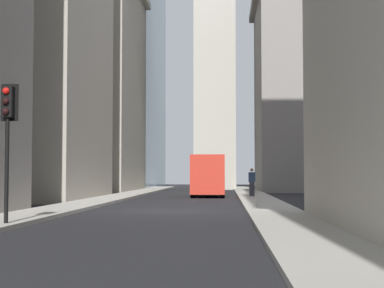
# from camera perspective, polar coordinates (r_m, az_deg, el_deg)

# --- Properties ---
(ground_plane) EXTENTS (135.00, 135.00, 0.00)m
(ground_plane) POSITION_cam_1_polar(r_m,az_deg,el_deg) (25.44, -2.60, -6.41)
(ground_plane) COLOR black
(sidewalk_right) EXTENTS (90.00, 2.20, 0.14)m
(sidewalk_right) POSITION_cam_1_polar(r_m,az_deg,el_deg) (26.27, -12.47, -6.08)
(sidewalk_right) COLOR #A8A399
(sidewalk_right) RESTS_ON ground_plane
(sidewalk_left) EXTENTS (90.00, 2.20, 0.14)m
(sidewalk_left) POSITION_cam_1_polar(r_m,az_deg,el_deg) (25.38, 7.62, -6.24)
(sidewalk_left) COLOR #A8A399
(sidewalk_left) RESTS_ON ground_plane
(building_left_far) EXTENTS (12.42, 10.50, 21.52)m
(building_left_far) POSITION_cam_1_polar(r_m,az_deg,el_deg) (56.96, 11.32, 6.45)
(building_left_far) COLOR gray
(building_left_far) RESTS_ON ground_plane
(building_right_far) EXTENTS (14.24, 10.50, 21.26)m
(building_right_far) POSITION_cam_1_polar(r_m,az_deg,el_deg) (55.90, -10.53, 6.49)
(building_right_far) COLOR #A8A091
(building_right_far) RESTS_ON ground_plane
(church_spire) EXTENTS (4.73, 4.73, 37.91)m
(church_spire) POSITION_cam_1_polar(r_m,az_deg,el_deg) (64.92, 2.19, 13.44)
(church_spire) COLOR #B7B2A5
(church_spire) RESTS_ON ground_plane
(delivery_truck) EXTENTS (6.46, 2.25, 2.84)m
(delivery_truck) POSITION_cam_1_polar(r_m,az_deg,el_deg) (41.60, 1.59, -3.04)
(delivery_truck) COLOR red
(delivery_truck) RESTS_ON ground_plane
(sedan_white) EXTENTS (4.30, 1.78, 1.42)m
(sedan_white) POSITION_cam_1_polar(r_m,az_deg,el_deg) (50.75, 1.88, -3.92)
(sedan_white) COLOR silver
(sedan_white) RESTS_ON ground_plane
(traffic_light_foreground) EXTENTS (0.43, 0.52, 4.08)m
(traffic_light_foreground) POSITION_cam_1_polar(r_m,az_deg,el_deg) (18.20, -17.21, 2.21)
(traffic_light_foreground) COLOR black
(traffic_light_foreground) RESTS_ON sidewalk_right
(pedestrian) EXTENTS (0.26, 0.44, 1.81)m
(pedestrian) POSITION_cam_1_polar(r_m,az_deg,el_deg) (38.86, 5.75, -3.52)
(pedestrian) COLOR #33333D
(pedestrian) RESTS_ON sidewalk_left
(discarded_bottle) EXTENTS (0.07, 0.07, 0.27)m
(discarded_bottle) POSITION_cam_1_polar(r_m,az_deg,el_deg) (26.40, 6.20, -5.73)
(discarded_bottle) COLOR #999EA3
(discarded_bottle) RESTS_ON sidewalk_left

